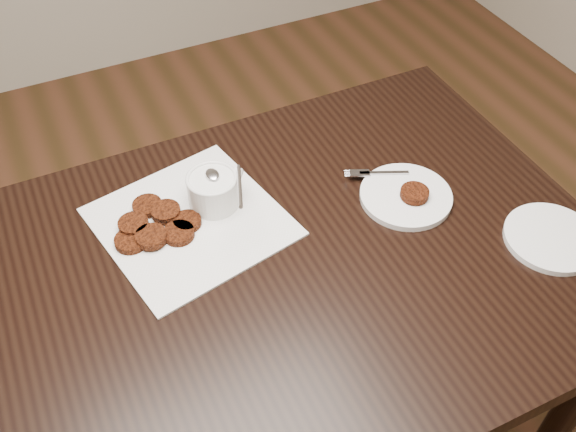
# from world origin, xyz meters

# --- Properties ---
(table) EXTENTS (1.31, 0.84, 0.75)m
(table) POSITION_xyz_m (0.02, 0.05, 0.38)
(table) COLOR black
(table) RESTS_ON floor
(napkin) EXTENTS (0.38, 0.38, 0.00)m
(napkin) POSITION_xyz_m (-0.03, 0.21, 0.75)
(napkin) COLOR white
(napkin) RESTS_ON table
(sauce_ramekin) EXTENTS (0.16, 0.16, 0.14)m
(sauce_ramekin) POSITION_xyz_m (0.03, 0.24, 0.82)
(sauce_ramekin) COLOR white
(sauce_ramekin) RESTS_ON napkin
(patty_cluster) EXTENTS (0.22, 0.22, 0.02)m
(patty_cluster) POSITION_xyz_m (-0.10, 0.22, 0.76)
(patty_cluster) COLOR #69280D
(patty_cluster) RESTS_ON napkin
(plate_with_patty) EXTENTS (0.24, 0.24, 0.03)m
(plate_with_patty) POSITION_xyz_m (0.38, 0.09, 0.76)
(plate_with_patty) COLOR white
(plate_with_patty) RESTS_ON table
(plate_empty) EXTENTS (0.20, 0.20, 0.01)m
(plate_empty) POSITION_xyz_m (0.56, -0.12, 0.76)
(plate_empty) COLOR white
(plate_empty) RESTS_ON table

